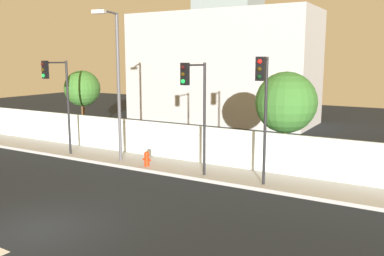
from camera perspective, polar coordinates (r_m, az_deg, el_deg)
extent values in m
plane|color=black|center=(14.02, -20.49, -13.00)|extent=(80.00, 80.00, 0.00)
cube|color=#A5A5A5|center=(19.87, -1.90, -5.50)|extent=(36.00, 2.40, 0.15)
cube|color=silver|center=(20.72, -0.02, -2.10)|extent=(36.00, 0.18, 1.80)
cylinder|color=black|center=(16.79, 10.04, 0.81)|extent=(0.12, 0.12, 5.15)
cylinder|color=black|center=(16.22, 9.87, 9.30)|extent=(0.13, 0.82, 0.08)
cube|color=black|center=(15.83, 9.40, 8.04)|extent=(0.35, 0.22, 0.90)
sphere|color=red|center=(15.71, 9.29, 9.02)|extent=(0.18, 0.18, 0.18)
sphere|color=#33260A|center=(15.72, 9.26, 8.00)|extent=(0.18, 0.18, 0.18)
sphere|color=black|center=(15.73, 9.23, 6.98)|extent=(0.18, 0.18, 0.18)
cylinder|color=black|center=(22.99, -16.64, 2.66)|extent=(0.12, 0.12, 4.98)
cylinder|color=black|center=(22.53, -18.24, 8.55)|extent=(0.30, 1.20, 0.08)
cube|color=black|center=(22.22, -19.53, 7.57)|extent=(0.37, 0.26, 0.90)
sphere|color=black|center=(22.16, -19.84, 8.24)|extent=(0.18, 0.18, 0.18)
sphere|color=#33260A|center=(22.17, -19.80, 7.52)|extent=(0.18, 0.18, 0.18)
sphere|color=#19F24C|center=(22.17, -19.76, 6.80)|extent=(0.18, 0.18, 0.18)
cylinder|color=black|center=(17.94, 1.73, 1.13)|extent=(0.12, 0.12, 4.92)
cylinder|color=black|center=(17.27, 0.43, 8.66)|extent=(0.32, 1.24, 0.08)
cube|color=black|center=(16.81, -0.98, 7.44)|extent=(0.37, 0.26, 0.90)
sphere|color=black|center=(16.71, -1.26, 8.35)|extent=(0.18, 0.18, 0.18)
sphere|color=#33260A|center=(16.72, -1.26, 7.39)|extent=(0.18, 0.18, 0.18)
sphere|color=#19F24C|center=(16.73, -1.25, 6.43)|extent=(0.18, 0.18, 0.18)
cylinder|color=#4C4C51|center=(20.75, -10.05, 5.36)|extent=(0.16, 0.16, 7.24)
cylinder|color=#4C4C51|center=(19.98, -11.47, 15.42)|extent=(0.60, 1.79, 0.10)
cube|color=beige|center=(19.15, -12.69, 15.34)|extent=(0.64, 0.39, 0.16)
cylinder|color=red|center=(19.93, -6.24, -4.45)|extent=(0.24, 0.24, 0.56)
sphere|color=red|center=(19.86, -6.25, -3.56)|extent=(0.26, 0.26, 0.26)
cylinder|color=red|center=(20.02, -6.63, -4.31)|extent=(0.10, 0.09, 0.09)
cylinder|color=red|center=(19.83, -5.84, -4.44)|extent=(0.10, 0.09, 0.09)
cylinder|color=brown|center=(27.04, -14.69, 1.06)|extent=(0.24, 0.24, 2.78)
sphere|color=#356B28|center=(26.82, -14.87, 5.29)|extent=(2.23, 2.23, 2.23)
cylinder|color=brown|center=(20.22, 12.59, -2.18)|extent=(0.17, 0.17, 2.41)
sphere|color=#326A29|center=(19.91, 12.80, 3.45)|extent=(2.88, 2.88, 2.88)
cube|color=#ADADAD|center=(35.17, 4.01, 8.31)|extent=(15.52, 6.00, 8.98)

